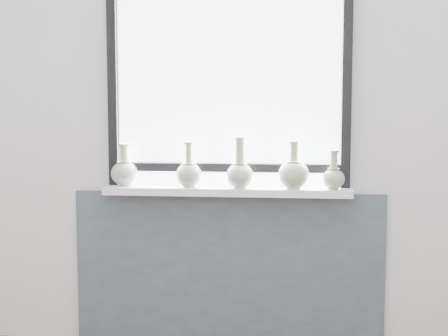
# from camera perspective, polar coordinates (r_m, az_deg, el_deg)

# --- Properties ---
(back_wall) EXTENTS (3.60, 0.02, 2.60)m
(back_wall) POSITION_cam_1_polar(r_m,az_deg,el_deg) (3.73, 0.40, 4.71)
(back_wall) COLOR silver
(back_wall) RESTS_ON ground
(apron_panel) EXTENTS (1.70, 0.03, 0.86)m
(apron_panel) POSITION_cam_1_polar(r_m,az_deg,el_deg) (3.82, 0.35, -8.46)
(apron_panel) COLOR #495A65
(apron_panel) RESTS_ON ground
(windowsill) EXTENTS (1.32, 0.18, 0.04)m
(windowsill) POSITION_cam_1_polar(r_m,az_deg,el_deg) (3.66, 0.25, -1.91)
(windowsill) COLOR white
(windowsill) RESTS_ON apron_panel
(window) EXTENTS (1.30, 0.06, 1.05)m
(window) POSITION_cam_1_polar(r_m,az_deg,el_deg) (3.69, 0.35, 6.89)
(window) COLOR black
(window) RESTS_ON windowsill
(vase_a) EXTENTS (0.14, 0.14, 0.23)m
(vase_a) POSITION_cam_1_polar(r_m,az_deg,el_deg) (3.75, -8.28, -0.29)
(vase_a) COLOR #ACBA99
(vase_a) RESTS_ON windowsill
(vase_b) EXTENTS (0.14, 0.14, 0.24)m
(vase_b) POSITION_cam_1_polar(r_m,az_deg,el_deg) (3.66, -2.94, -0.42)
(vase_b) COLOR #ACBA99
(vase_b) RESTS_ON windowsill
(vase_c) EXTENTS (0.14, 0.14, 0.27)m
(vase_c) POSITION_cam_1_polar(r_m,az_deg,el_deg) (3.62, 1.32, -0.35)
(vase_c) COLOR #ACBA99
(vase_c) RESTS_ON windowsill
(vase_d) EXTENTS (0.16, 0.16, 0.25)m
(vase_d) POSITION_cam_1_polar(r_m,az_deg,el_deg) (3.60, 5.81, -0.42)
(vase_d) COLOR #ACBA99
(vase_d) RESTS_ON windowsill
(vase_e) EXTENTS (0.12, 0.12, 0.20)m
(vase_e) POSITION_cam_1_polar(r_m,az_deg,el_deg) (3.61, 9.08, -0.71)
(vase_e) COLOR #ACBA99
(vase_e) RESTS_ON windowsill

